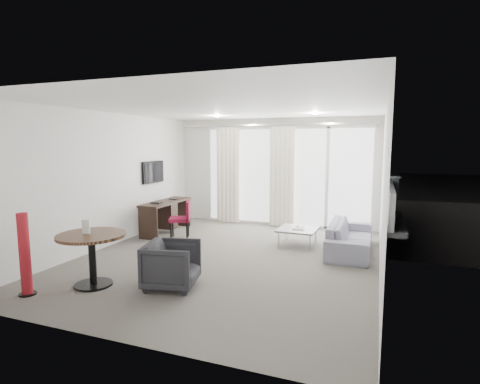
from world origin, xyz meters
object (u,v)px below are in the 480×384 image
(desk_chair, at_px, (180,220))
(tub_armchair, at_px, (172,265))
(rattan_chair_a, at_px, (304,199))
(coffee_table, at_px, (298,237))
(red_lamp, at_px, (25,254))
(rattan_chair_b, at_px, (349,201))
(round_table, at_px, (92,260))
(sofa, at_px, (350,237))
(desk, at_px, (166,217))

(desk_chair, distance_m, tub_armchair, 2.74)
(rattan_chair_a, bearing_deg, coffee_table, -67.83)
(tub_armchair, xyz_separation_m, coffee_table, (1.20, 2.80, -0.16))
(red_lamp, distance_m, rattan_chair_b, 8.32)
(round_table, bearing_deg, sofa, 42.68)
(round_table, height_order, tub_armchair, round_table)
(sofa, bearing_deg, coffee_table, 83.81)
(desk_chair, xyz_separation_m, tub_armchair, (1.25, -2.44, -0.08))
(red_lamp, bearing_deg, tub_armchair, 28.37)
(sofa, bearing_deg, red_lamp, 132.85)
(round_table, xyz_separation_m, rattan_chair_a, (1.78, 6.32, 0.08))
(desk, bearing_deg, sofa, -1.79)
(round_table, distance_m, sofa, 4.47)
(tub_armchair, bearing_deg, round_table, 94.14)
(desk, xyz_separation_m, sofa, (4.02, -0.13, -0.08))
(round_table, height_order, coffee_table, round_table)
(tub_armchair, distance_m, coffee_table, 3.05)
(round_table, relative_size, tub_armchair, 1.31)
(desk, xyz_separation_m, rattan_chair_b, (3.70, 3.79, 0.03))
(coffee_table, height_order, rattan_chair_a, rattan_chair_a)
(coffee_table, relative_size, rattan_chair_b, 0.97)
(coffee_table, bearing_deg, red_lamp, -127.74)
(desk_chair, bearing_deg, coffee_table, -15.07)
(sofa, bearing_deg, desk, 88.21)
(coffee_table, xyz_separation_m, rattan_chair_b, (0.69, 3.81, 0.22))
(sofa, distance_m, rattan_chair_a, 3.63)
(coffee_table, bearing_deg, sofa, -6.19)
(desk, relative_size, tub_armchair, 2.13)
(desk, relative_size, sofa, 0.81)
(desk, height_order, rattan_chair_b, rattan_chair_b)
(tub_armchair, height_order, sofa, tub_armchair)
(red_lamp, distance_m, tub_armchair, 1.92)
(desk, distance_m, red_lamp, 3.73)
(coffee_table, bearing_deg, rattan_chair_b, 79.73)
(desk, bearing_deg, rattan_chair_b, 45.69)
(desk, distance_m, coffee_table, 3.02)
(rattan_chair_a, bearing_deg, round_table, -92.40)
(round_table, bearing_deg, rattan_chair_a, 74.27)
(desk, height_order, tub_armchair, desk)
(tub_armchair, bearing_deg, rattan_chair_b, -28.99)
(desk_chair, distance_m, sofa, 3.47)
(rattan_chair_b, bearing_deg, desk, -126.73)
(tub_armchair, height_order, coffee_table, tub_armchair)
(red_lamp, height_order, tub_armchair, red_lamp)
(sofa, xyz_separation_m, rattan_chair_a, (-1.50, 3.29, 0.18))
(desk, distance_m, sofa, 4.02)
(red_lamp, bearing_deg, desk, 92.17)
(desk, height_order, coffee_table, desk)
(rattan_chair_b, bearing_deg, rattan_chair_a, -144.72)
(round_table, distance_m, rattan_chair_b, 7.55)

